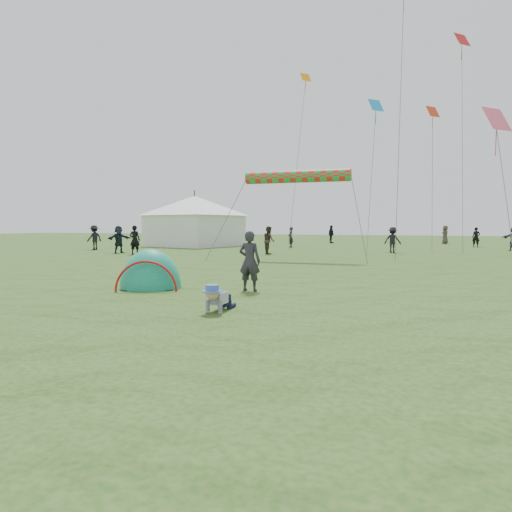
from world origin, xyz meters
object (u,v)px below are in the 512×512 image
(crawling_toddler, at_px, (217,297))
(standing_adult, at_px, (250,261))
(popup_tent, at_px, (151,288))
(event_marquee, at_px, (195,219))

(crawling_toddler, xyz_separation_m, standing_adult, (-0.36, 3.01, 0.52))
(crawling_toddler, distance_m, popup_tent, 4.12)
(popup_tent, height_order, event_marquee, event_marquee)
(popup_tent, bearing_deg, standing_adult, -11.93)
(crawling_toddler, height_order, event_marquee, event_marquee)
(crawling_toddler, relative_size, event_marquee, 0.12)
(crawling_toddler, bearing_deg, popup_tent, 143.75)
(popup_tent, xyz_separation_m, event_marquee, (-10.17, 23.14, 2.24))
(event_marquee, bearing_deg, standing_adult, -44.46)
(popup_tent, bearing_deg, crawling_toddler, -59.46)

